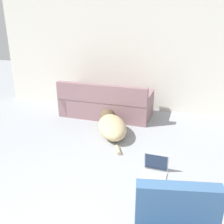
% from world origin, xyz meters
% --- Properties ---
extents(wall_back, '(7.01, 0.06, 2.44)m').
position_xyz_m(wall_back, '(0.00, 4.41, 1.22)').
color(wall_back, silver).
rests_on(wall_back, ground_plane).
extents(couch, '(1.94, 0.97, 0.76)m').
position_xyz_m(couch, '(-0.83, 3.78, 0.25)').
color(couch, gray).
rests_on(couch, ground_plane).
extents(dog, '(0.84, 1.38, 0.33)m').
position_xyz_m(dog, '(-0.48, 2.91, 0.16)').
color(dog, tan).
rests_on(dog, ground_plane).
extents(laptop_open, '(0.35, 0.34, 0.27)m').
position_xyz_m(laptop_open, '(0.41, 1.83, 0.09)').
color(laptop_open, '#B7B7BC').
rests_on(laptop_open, ground_plane).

